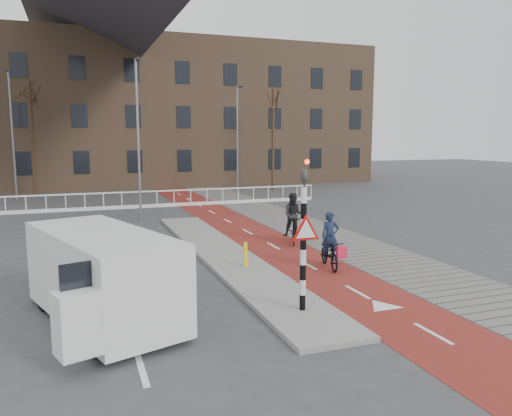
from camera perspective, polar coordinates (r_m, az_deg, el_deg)
name	(u,v)px	position (r m, az deg, el deg)	size (l,w,h in m)	color
ground	(291,288)	(13.96, 4.01, -9.06)	(120.00, 120.00, 0.00)	#38383A
bike_lane	(234,224)	(23.59, -2.56, -1.87)	(2.50, 60.00, 0.01)	maroon
sidewalk	(288,221)	(24.56, 3.69, -1.48)	(3.00, 60.00, 0.01)	slate
curb_island	(225,255)	(17.33, -3.53, -5.41)	(1.80, 16.00, 0.12)	gray
traffic_signal	(304,231)	(11.44, 5.49, -2.66)	(0.80, 0.80, 3.68)	black
bollard	(245,254)	(15.58, -1.22, -5.29)	(0.12, 0.12, 0.76)	yellow
cyclist_near	(330,249)	(15.91, 8.46, -4.70)	(0.93, 1.78, 1.79)	black
cyclist_far	(294,222)	(19.40, 4.34, -1.66)	(1.20, 1.87, 1.95)	black
van	(103,275)	(11.69, -17.13, -7.33)	(3.35, 5.14, 2.05)	white
railing	(85,205)	(29.41, -18.96, 0.30)	(28.00, 0.10, 0.99)	silver
townhouse_row	(102,91)	(44.37, -17.21, 12.63)	(46.00, 10.00, 15.90)	#7F6047
tree_mid	(32,139)	(37.30, -24.20, 7.15)	(0.28, 0.28, 7.80)	#302115
tree_right	(273,140)	(38.55, 1.96, 7.76)	(0.22, 0.22, 7.64)	#302115
streetlight_near	(138,141)	(25.16, -13.30, 7.45)	(0.12, 0.12, 7.78)	slate
streetlight_left	(13,136)	(36.10, -26.06, 7.41)	(0.12, 0.12, 8.28)	slate
streetlight_right	(237,140)	(36.24, -2.15, 7.75)	(0.12, 0.12, 7.66)	slate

